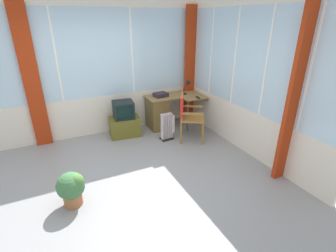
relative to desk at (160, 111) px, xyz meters
name	(u,v)px	position (x,y,z in m)	size (l,w,h in m)	color
ground	(131,177)	(-1.24, -1.61, -0.43)	(5.51, 4.84, 0.06)	gray
north_window_panel	(98,71)	(-1.24, 0.34, 0.98)	(4.51, 0.07, 2.77)	silver
east_window_panel	(249,79)	(1.04, -1.61, 0.98)	(0.07, 3.84, 2.77)	silver
curtain_north_left	(31,80)	(-2.48, 0.26, 0.93)	(0.29, 0.07, 2.67)	#A62E10
curtain_corner	(191,66)	(0.91, 0.21, 0.93)	(0.29, 0.07, 2.67)	#A62E10
curtain_east_far	(295,98)	(0.96, -2.66, 0.93)	(0.29, 0.07, 2.67)	#A62E10
desk	(160,111)	(0.00, 0.00, 0.00)	(1.28, 0.80, 0.75)	olive
desk_lamp	(188,85)	(0.69, -0.07, 0.56)	(0.23, 0.20, 0.34)	black
tv_remote	(198,97)	(0.75, -0.43, 0.35)	(0.04, 0.15, 0.02)	black
paper_tray	(161,95)	(0.03, 0.02, 0.39)	(0.30, 0.23, 0.09)	#2B202B
wooden_armchair	(186,112)	(0.24, -0.80, 0.22)	(0.66, 0.66, 0.98)	olive
tv_on_stand	(124,121)	(-0.87, -0.06, -0.06)	(0.69, 0.51, 0.78)	brown
space_heater	(168,126)	(-0.10, -0.64, -0.11)	(0.31, 0.19, 0.58)	silver
potted_plant	(72,187)	(-2.16, -1.91, -0.12)	(0.38, 0.38, 0.50)	#A0613A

